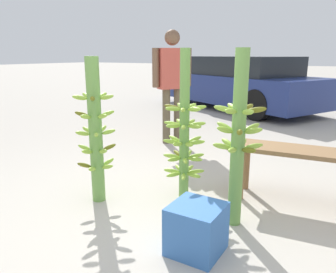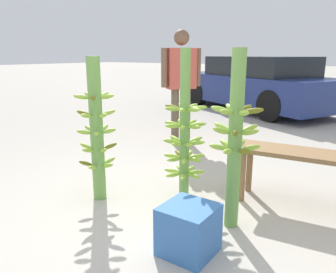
{
  "view_description": "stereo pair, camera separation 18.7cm",
  "coord_description": "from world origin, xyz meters",
  "px_view_note": "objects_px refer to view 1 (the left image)",
  "views": [
    {
      "loc": [
        1.41,
        -2.06,
        1.35
      ],
      "look_at": [
        -0.07,
        0.41,
        0.62
      ],
      "focal_mm": 35.0,
      "sensor_mm": 36.0,
      "label": 1
    },
    {
      "loc": [
        1.56,
        -1.96,
        1.35
      ],
      "look_at": [
        -0.07,
        0.41,
        0.62
      ],
      "focal_mm": 35.0,
      "sensor_mm": 36.0,
      "label": 2
    }
  ],
  "objects_px": {
    "banana_stalk_left": "(96,132)",
    "vendor_person": "(172,77)",
    "market_bench": "(317,160)",
    "produce_crate": "(197,229)",
    "banana_stalk_center": "(184,133)",
    "parked_car": "(240,84)",
    "banana_stalk_right": "(238,138)"
  },
  "relations": [
    {
      "from": "banana_stalk_left",
      "to": "vendor_person",
      "type": "xyz_separation_m",
      "value": [
        -0.46,
        2.18,
        0.35
      ]
    },
    {
      "from": "market_bench",
      "to": "produce_crate",
      "type": "height_order",
      "value": "market_bench"
    },
    {
      "from": "banana_stalk_center",
      "to": "market_bench",
      "type": "bearing_deg",
      "value": 23.64
    },
    {
      "from": "banana_stalk_left",
      "to": "vendor_person",
      "type": "height_order",
      "value": "vendor_person"
    },
    {
      "from": "banana_stalk_left",
      "to": "parked_car",
      "type": "relative_size",
      "value": 0.29
    },
    {
      "from": "banana_stalk_right",
      "to": "parked_car",
      "type": "xyz_separation_m",
      "value": [
        -1.88,
        5.6,
        -0.08
      ]
    },
    {
      "from": "banana_stalk_right",
      "to": "market_bench",
      "type": "distance_m",
      "value": 0.9
    },
    {
      "from": "banana_stalk_center",
      "to": "vendor_person",
      "type": "distance_m",
      "value": 2.1
    },
    {
      "from": "banana_stalk_center",
      "to": "produce_crate",
      "type": "bearing_deg",
      "value": -56.0
    },
    {
      "from": "banana_stalk_center",
      "to": "banana_stalk_right",
      "type": "distance_m",
      "value": 0.62
    },
    {
      "from": "banana_stalk_center",
      "to": "parked_car",
      "type": "xyz_separation_m",
      "value": [
        -1.3,
        5.39,
        -0.01
      ]
    },
    {
      "from": "banana_stalk_center",
      "to": "banana_stalk_right",
      "type": "bearing_deg",
      "value": -19.92
    },
    {
      "from": "banana_stalk_left",
      "to": "banana_stalk_center",
      "type": "distance_m",
      "value": 0.81
    },
    {
      "from": "banana_stalk_left",
      "to": "banana_stalk_center",
      "type": "height_order",
      "value": "banana_stalk_center"
    },
    {
      "from": "vendor_person",
      "to": "produce_crate",
      "type": "distance_m",
      "value": 3.06
    },
    {
      "from": "market_bench",
      "to": "produce_crate",
      "type": "relative_size",
      "value": 4.54
    },
    {
      "from": "banana_stalk_left",
      "to": "banana_stalk_right",
      "type": "relative_size",
      "value": 0.96
    },
    {
      "from": "banana_stalk_left",
      "to": "banana_stalk_right",
      "type": "distance_m",
      "value": 1.27
    },
    {
      "from": "market_bench",
      "to": "parked_car",
      "type": "relative_size",
      "value": 0.35
    },
    {
      "from": "vendor_person",
      "to": "parked_car",
      "type": "xyz_separation_m",
      "value": [
        -0.16,
        3.66,
        -0.38
      ]
    },
    {
      "from": "banana_stalk_center",
      "to": "banana_stalk_left",
      "type": "bearing_deg",
      "value": -146.53
    },
    {
      "from": "banana_stalk_center",
      "to": "parked_car",
      "type": "distance_m",
      "value": 5.54
    },
    {
      "from": "banana_stalk_center",
      "to": "produce_crate",
      "type": "height_order",
      "value": "banana_stalk_center"
    },
    {
      "from": "banana_stalk_center",
      "to": "banana_stalk_right",
      "type": "height_order",
      "value": "banana_stalk_center"
    },
    {
      "from": "produce_crate",
      "to": "parked_car",
      "type": "bearing_deg",
      "value": 106.3
    },
    {
      "from": "banana_stalk_center",
      "to": "parked_car",
      "type": "height_order",
      "value": "banana_stalk_center"
    },
    {
      "from": "banana_stalk_left",
      "to": "parked_car",
      "type": "distance_m",
      "value": 5.87
    },
    {
      "from": "parked_car",
      "to": "market_bench",
      "type": "bearing_deg",
      "value": -127.86
    },
    {
      "from": "parked_car",
      "to": "banana_stalk_left",
      "type": "bearing_deg",
      "value": -147.59
    },
    {
      "from": "banana_stalk_left",
      "to": "produce_crate",
      "type": "distance_m",
      "value": 1.29
    },
    {
      "from": "vendor_person",
      "to": "produce_crate",
      "type": "relative_size",
      "value": 4.87
    },
    {
      "from": "banana_stalk_right",
      "to": "market_bench",
      "type": "relative_size",
      "value": 0.88
    }
  ]
}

